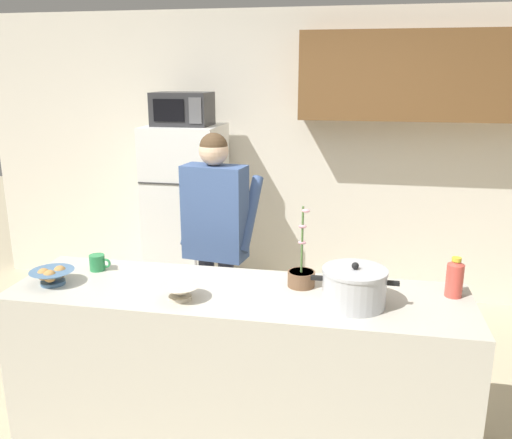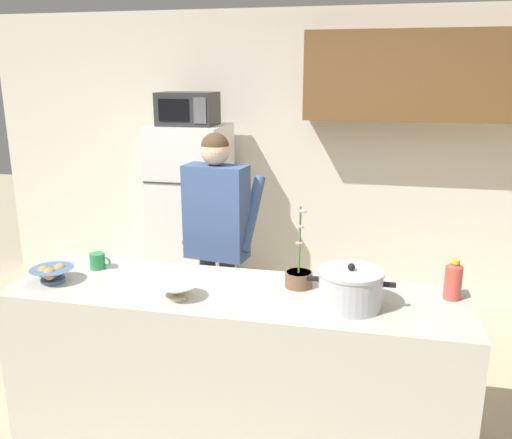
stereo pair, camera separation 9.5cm
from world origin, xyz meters
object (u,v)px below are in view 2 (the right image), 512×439
at_px(person_near_pot, 217,224).
at_px(coffee_mug, 98,261).
at_px(potted_orchid, 299,276).
at_px(refrigerator, 192,215).
at_px(bottle_near_edge, 453,280).
at_px(bread_bowl, 52,274).
at_px(empty_bowl, 177,290).
at_px(microwave, 188,109).
at_px(cooking_pot, 350,288).

height_order(person_near_pot, coffee_mug, person_near_pot).
bearing_deg(person_near_pot, potted_orchid, -45.03).
relative_size(refrigerator, bottle_near_edge, 7.51).
xyz_separation_m(bread_bowl, empty_bowl, (0.76, -0.06, -0.00)).
distance_m(person_near_pot, coffee_mug, 0.85).
height_order(coffee_mug, bottle_near_edge, bottle_near_edge).
bearing_deg(microwave, empty_bowl, -72.75).
bearing_deg(person_near_pot, cooking_pot, -42.20).
height_order(refrigerator, cooking_pot, refrigerator).
relative_size(cooking_pot, potted_orchid, 0.97).
distance_m(person_near_pot, cooking_pot, 1.28).
bearing_deg(cooking_pot, refrigerator, 128.13).
distance_m(refrigerator, potted_orchid, 2.11).
xyz_separation_m(empty_bowl, potted_orchid, (0.60, 0.30, 0.01)).
distance_m(microwave, coffee_mug, 1.85).
bearing_deg(refrigerator, microwave, -89.93).
xyz_separation_m(coffee_mug, potted_orchid, (1.21, -0.02, 0.01)).
xyz_separation_m(cooking_pot, empty_bowl, (-0.88, -0.10, -0.05)).
relative_size(cooking_pot, empty_bowl, 2.02).
bearing_deg(cooking_pot, bottle_near_edge, 22.10).
xyz_separation_m(refrigerator, potted_orchid, (1.22, -1.72, 0.17)).
height_order(bread_bowl, bottle_near_edge, bottle_near_edge).
bearing_deg(bottle_near_edge, potted_orchid, -179.16).
distance_m(person_near_pot, empty_bowl, 0.96).
distance_m(bread_bowl, bottle_near_edge, 2.17).
distance_m(cooking_pot, bread_bowl, 1.65).
bearing_deg(coffee_mug, bread_bowl, -119.91).
bearing_deg(empty_bowl, bottle_near_edge, 12.41).
bearing_deg(person_near_pot, bottle_near_edge, -23.98).
relative_size(microwave, bottle_near_edge, 2.23).
xyz_separation_m(refrigerator, cooking_pot, (1.50, -1.91, 0.21)).
bearing_deg(refrigerator, potted_orchid, -54.70).
bearing_deg(person_near_pot, empty_bowl, -86.22).
relative_size(bread_bowl, bottle_near_edge, 1.12).
distance_m(coffee_mug, bottle_near_edge, 2.02).
bearing_deg(empty_bowl, cooking_pot, 6.38).
bearing_deg(potted_orchid, refrigerator, 125.30).
bearing_deg(refrigerator, bread_bowl, -94.20).
distance_m(microwave, person_near_pot, 1.37).
bearing_deg(bread_bowl, bottle_near_edge, 6.52).
distance_m(microwave, empty_bowl, 2.23).
height_order(bread_bowl, empty_bowl, bread_bowl).
xyz_separation_m(refrigerator, bread_bowl, (-0.14, -1.95, 0.16)).
xyz_separation_m(cooking_pot, coffee_mug, (-1.50, 0.21, -0.05)).
xyz_separation_m(refrigerator, microwave, (0.00, -0.02, 0.95)).
xyz_separation_m(person_near_pot, coffee_mug, (-0.55, -0.65, -0.08)).
distance_m(microwave, bottle_near_edge, 2.73).
height_order(cooking_pot, empty_bowl, cooking_pot).
xyz_separation_m(refrigerator, coffee_mug, (0.00, -1.70, 0.16)).
bearing_deg(coffee_mug, person_near_pot, 49.37).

